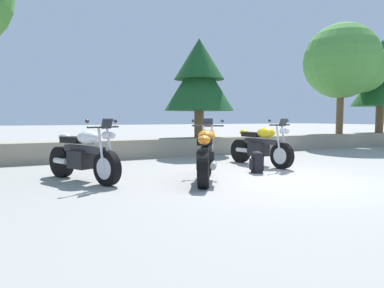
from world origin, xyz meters
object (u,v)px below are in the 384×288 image
at_px(motorcycle_yellow_far_right, 261,146).
at_px(rider_backpack, 257,162).
at_px(leafy_tree_mid_right, 346,63).
at_px(motorcycle_orange_centre, 206,155).
at_px(pine_tree_far_right, 381,78).
at_px(motorcycle_white_near_left, 83,156).
at_px(pine_tree_mid_left, 199,76).

bearing_deg(motorcycle_yellow_far_right, rider_backpack, -131.09).
bearing_deg(leafy_tree_mid_right, motorcycle_orange_centre, -154.14).
relative_size(rider_backpack, leafy_tree_mid_right, 0.10).
xyz_separation_m(leafy_tree_mid_right, pine_tree_far_right, (2.13, -0.09, -0.54)).
height_order(motorcycle_yellow_far_right, rider_backpack, motorcycle_yellow_far_right).
relative_size(motorcycle_orange_centre, rider_backpack, 3.93).
bearing_deg(motorcycle_white_near_left, pine_tree_mid_left, 39.32).
relative_size(rider_backpack, pine_tree_far_right, 0.12).
bearing_deg(pine_tree_mid_left, leafy_tree_mid_right, -0.15).
bearing_deg(rider_backpack, leafy_tree_mid_right, 28.20).
xyz_separation_m(rider_backpack, pine_tree_far_right, (9.51, 3.87, 2.70)).
relative_size(motorcycle_yellow_far_right, pine_tree_far_right, 0.51).
distance_m(motorcycle_orange_centre, leafy_tree_mid_right, 10.22).
relative_size(motorcycle_orange_centre, leafy_tree_mid_right, 0.41).
relative_size(leafy_tree_mid_right, pine_tree_far_right, 1.12).
distance_m(motorcycle_white_near_left, pine_tree_far_right, 13.68).
bearing_deg(motorcycle_yellow_far_right, pine_tree_mid_left, 92.97).
distance_m(motorcycle_orange_centre, pine_tree_mid_left, 5.16).
bearing_deg(motorcycle_white_near_left, motorcycle_yellow_far_right, 3.78).
bearing_deg(motorcycle_yellow_far_right, motorcycle_orange_centre, -151.54).
relative_size(motorcycle_white_near_left, motorcycle_yellow_far_right, 0.93).
distance_m(motorcycle_yellow_far_right, pine_tree_mid_left, 3.74).
relative_size(motorcycle_orange_centre, pine_tree_far_right, 0.46).
xyz_separation_m(rider_backpack, pine_tree_mid_left, (0.60, 3.98, 2.32)).
bearing_deg(leafy_tree_mid_right, rider_backpack, -151.80).
distance_m(motorcycle_yellow_far_right, leafy_tree_mid_right, 7.90).
relative_size(motorcycle_yellow_far_right, leafy_tree_mid_right, 0.45).
relative_size(motorcycle_yellow_far_right, rider_backpack, 4.39).
xyz_separation_m(motorcycle_yellow_far_right, rider_backpack, (-0.76, -0.87, -0.24)).
bearing_deg(motorcycle_orange_centre, pine_tree_far_right, 20.93).
relative_size(pine_tree_mid_left, leafy_tree_mid_right, 0.71).
bearing_deg(pine_tree_mid_left, rider_backpack, -98.57).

